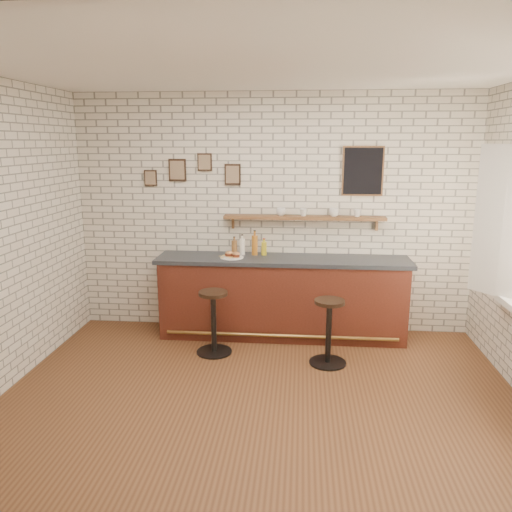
% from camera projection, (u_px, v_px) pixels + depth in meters
% --- Properties ---
extents(ground, '(5.00, 5.00, 0.00)m').
position_uv_depth(ground, '(259.00, 402.00, 4.70)').
color(ground, brown).
rests_on(ground, ground).
extents(bar_counter, '(3.10, 0.65, 1.01)m').
position_uv_depth(bar_counter, '(282.00, 297.00, 6.22)').
color(bar_counter, '#552216').
rests_on(bar_counter, ground).
extents(sandwich_plate, '(0.28, 0.28, 0.01)m').
position_uv_depth(sandwich_plate, '(232.00, 257.00, 6.10)').
color(sandwich_plate, white).
rests_on(sandwich_plate, bar_counter).
extents(ciabatta_sandwich, '(0.21, 0.15, 0.07)m').
position_uv_depth(ciabatta_sandwich, '(233.00, 254.00, 6.09)').
color(ciabatta_sandwich, '#B47B49').
rests_on(ciabatta_sandwich, sandwich_plate).
extents(potato_chips, '(0.25, 0.18, 0.00)m').
position_uv_depth(potato_chips, '(230.00, 257.00, 6.10)').
color(potato_chips, '#E0B84F').
rests_on(potato_chips, sandwich_plate).
extents(bitters_bottle_brown, '(0.07, 0.07, 0.23)m').
position_uv_depth(bitters_bottle_brown, '(234.00, 247.00, 6.27)').
color(bitters_bottle_brown, brown).
rests_on(bitters_bottle_brown, bar_counter).
extents(bitters_bottle_white, '(0.07, 0.07, 0.26)m').
position_uv_depth(bitters_bottle_white, '(242.00, 246.00, 6.26)').
color(bitters_bottle_white, white).
rests_on(bitters_bottle_white, bar_counter).
extents(bitters_bottle_amber, '(0.08, 0.08, 0.31)m').
position_uv_depth(bitters_bottle_amber, '(255.00, 245.00, 6.24)').
color(bitters_bottle_amber, '#A7611A').
rests_on(bitters_bottle_amber, bar_counter).
extents(condiment_bottle_yellow, '(0.07, 0.07, 0.21)m').
position_uv_depth(condiment_bottle_yellow, '(264.00, 248.00, 6.24)').
color(condiment_bottle_yellow, gold).
rests_on(condiment_bottle_yellow, bar_counter).
extents(bar_stool_left, '(0.43, 0.43, 0.74)m').
position_uv_depth(bar_stool_left, '(214.00, 320.00, 5.73)').
color(bar_stool_left, black).
rests_on(bar_stool_left, ground).
extents(bar_stool_right, '(0.41, 0.41, 0.74)m').
position_uv_depth(bar_stool_right, '(329.00, 330.00, 5.44)').
color(bar_stool_right, black).
rests_on(bar_stool_right, ground).
extents(wall_shelf, '(2.00, 0.18, 0.18)m').
position_uv_depth(wall_shelf, '(304.00, 218.00, 6.18)').
color(wall_shelf, brown).
rests_on(wall_shelf, ground).
extents(shelf_cup_a, '(0.14, 0.14, 0.10)m').
position_uv_depth(shelf_cup_a, '(281.00, 212.00, 6.19)').
color(shelf_cup_a, white).
rests_on(shelf_cup_a, wall_shelf).
extents(shelf_cup_b, '(0.14, 0.14, 0.09)m').
position_uv_depth(shelf_cup_b, '(304.00, 212.00, 6.16)').
color(shelf_cup_b, white).
rests_on(shelf_cup_b, wall_shelf).
extents(shelf_cup_c, '(0.17, 0.17, 0.10)m').
position_uv_depth(shelf_cup_c, '(334.00, 212.00, 6.13)').
color(shelf_cup_c, white).
rests_on(shelf_cup_c, wall_shelf).
extents(shelf_cup_d, '(0.10, 0.10, 0.09)m').
position_uv_depth(shelf_cup_d, '(357.00, 213.00, 6.10)').
color(shelf_cup_d, white).
rests_on(shelf_cup_d, wall_shelf).
extents(back_wall_decor, '(2.96, 0.02, 0.56)m').
position_uv_depth(back_wall_decor, '(291.00, 171.00, 6.14)').
color(back_wall_decor, black).
rests_on(back_wall_decor, ground).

